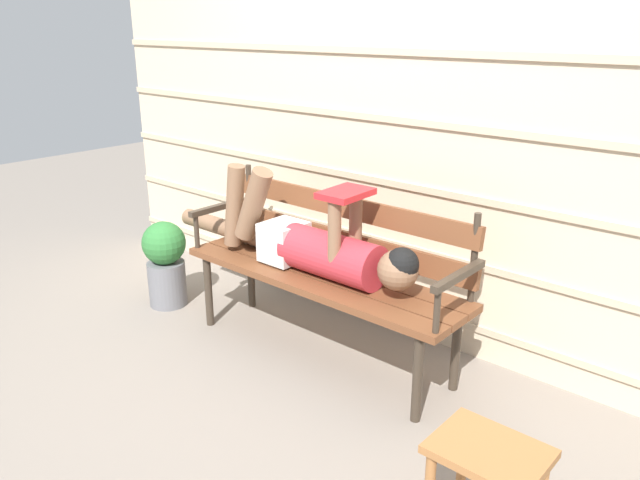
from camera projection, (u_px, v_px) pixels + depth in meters
name	position (u px, v px, depth m)	size (l,w,h in m)	color
ground_plane	(308.00, 360.00, 3.24)	(12.00, 12.00, 0.00)	gray
house_siding	(387.00, 118.00, 3.30)	(4.51, 0.08, 2.37)	beige
park_bench	(328.00, 262.00, 3.19)	(1.60, 0.44, 0.88)	brown
reclining_person	(310.00, 243.00, 3.15)	(1.71, 0.25, 0.51)	#B72D38
footstool	(488.00, 466.00, 2.07)	(0.37, 0.29, 0.34)	#9E6638
potted_plant	(165.00, 261.00, 3.79)	(0.26, 0.26, 0.53)	slate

